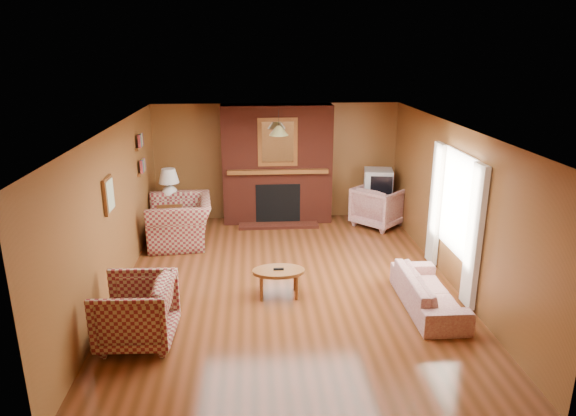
{
  "coord_description": "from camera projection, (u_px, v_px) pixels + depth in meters",
  "views": [
    {
      "loc": [
        -0.5,
        -7.18,
        3.49
      ],
      "look_at": [
        0.05,
        0.6,
        1.03
      ],
      "focal_mm": 32.0,
      "sensor_mm": 36.0,
      "label": 1
    }
  ],
  "objects": [
    {
      "name": "floor",
      "position": [
        287.0,
        283.0,
        7.91
      ],
      "size": [
        6.5,
        6.5,
        0.0
      ],
      "primitive_type": "plane",
      "color": "#4E2810",
      "rests_on": "ground"
    },
    {
      "name": "wall_right",
      "position": [
        453.0,
        206.0,
        7.72
      ],
      "size": [
        0.0,
        6.5,
        6.5
      ],
      "primitive_type": "plane",
      "rotation": [
        1.57,
        0.0,
        -1.57
      ],
      "color": "brown",
      "rests_on": "floor"
    },
    {
      "name": "bookshelf",
      "position": [
        142.0,
        154.0,
        9.05
      ],
      "size": [
        0.09,
        0.55,
        0.71
      ],
      "color": "brown",
      "rests_on": "wall_left"
    },
    {
      "name": "wall_back",
      "position": [
        277.0,
        162.0,
        10.64
      ],
      "size": [
        6.5,
        0.0,
        6.5
      ],
      "primitive_type": "plane",
      "rotation": [
        1.57,
        0.0,
        0.0
      ],
      "color": "brown",
      "rests_on": "floor"
    },
    {
      "name": "crt_tv",
      "position": [
        378.0,
        182.0,
        10.45
      ],
      "size": [
        0.65,
        0.64,
        0.52
      ],
      "color": "#B1B4B9",
      "rests_on": "tv_stand"
    },
    {
      "name": "side_table",
      "position": [
        172.0,
        217.0,
        10.0
      ],
      "size": [
        0.5,
        0.5,
        0.63
      ],
      "primitive_type": "cube",
      "rotation": [
        0.0,
        0.0,
        0.05
      ],
      "color": "brown",
      "rests_on": "floor"
    },
    {
      "name": "tv_stand",
      "position": [
        377.0,
        208.0,
        10.62
      ],
      "size": [
        0.56,
        0.51,
        0.59
      ],
      "primitive_type": "cube",
      "rotation": [
        0.0,
        0.0,
        -0.03
      ],
      "color": "black",
      "rests_on": "floor"
    },
    {
      "name": "ceiling",
      "position": [
        287.0,
        128.0,
        7.19
      ],
      "size": [
        6.5,
        6.5,
        0.0
      ],
      "primitive_type": "plane",
      "rotation": [
        3.14,
        0.0,
        0.0
      ],
      "color": "silver",
      "rests_on": "wall_back"
    },
    {
      "name": "coffee_table",
      "position": [
        279.0,
        273.0,
        7.42
      ],
      "size": [
        0.76,
        0.47,
        0.43
      ],
      "color": "brown",
      "rests_on": "floor"
    },
    {
      "name": "table_lamp",
      "position": [
        169.0,
        183.0,
        9.8
      ],
      "size": [
        0.39,
        0.39,
        0.64
      ],
      "color": "silver",
      "rests_on": "side_table"
    },
    {
      "name": "window_right",
      "position": [
        454.0,
        214.0,
        7.55
      ],
      "size": [
        0.1,
        1.85,
        2.0
      ],
      "color": "beige",
      "rests_on": "wall_right"
    },
    {
      "name": "floral_armchair",
      "position": [
        379.0,
        206.0,
        10.35
      ],
      "size": [
        1.24,
        1.24,
        0.81
      ],
      "primitive_type": "imported",
      "rotation": [
        0.0,
        0.0,
        2.32
      ],
      "color": "#C8B29B",
      "rests_on": "floor"
    },
    {
      "name": "fireplace",
      "position": [
        277.0,
        165.0,
        10.39
      ],
      "size": [
        2.2,
        0.82,
        2.4
      ],
      "color": "#531D12",
      "rests_on": "floor"
    },
    {
      "name": "plaid_armchair",
      "position": [
        136.0,
        312.0,
        6.22
      ],
      "size": [
        0.94,
        0.91,
        0.83
      ],
      "primitive_type": "imported",
      "rotation": [
        0.0,
        0.0,
        -1.61
      ],
      "color": "maroon",
      "rests_on": "floor"
    },
    {
      "name": "pendant_light",
      "position": [
        279.0,
        130.0,
        9.5
      ],
      "size": [
        0.36,
        0.36,
        0.48
      ],
      "color": "black",
      "rests_on": "ceiling"
    },
    {
      "name": "plaid_loveseat",
      "position": [
        180.0,
        221.0,
        9.43
      ],
      "size": [
        1.26,
        1.4,
        0.84
      ],
      "primitive_type": "imported",
      "rotation": [
        0.0,
        0.0,
        -1.47
      ],
      "color": "maroon",
      "rests_on": "floor"
    },
    {
      "name": "botanical_print",
      "position": [
        109.0,
        195.0,
        6.99
      ],
      "size": [
        0.05,
        0.4,
        0.5
      ],
      "color": "brown",
      "rests_on": "wall_left"
    },
    {
      "name": "wall_left",
      "position": [
        114.0,
        213.0,
        7.38
      ],
      "size": [
        0.0,
        6.5,
        6.5
      ],
      "primitive_type": "plane",
      "rotation": [
        1.57,
        0.0,
        1.57
      ],
      "color": "brown",
      "rests_on": "floor"
    },
    {
      "name": "floral_sofa",
      "position": [
        429.0,
        292.0,
        7.11
      ],
      "size": [
        0.65,
        1.66,
        0.48
      ],
      "primitive_type": "imported",
      "rotation": [
        0.0,
        0.0,
        1.57
      ],
      "color": "#C8B29B",
      "rests_on": "floor"
    },
    {
      "name": "wall_front",
      "position": [
        313.0,
        322.0,
        4.46
      ],
      "size": [
        6.5,
        0.0,
        6.5
      ],
      "primitive_type": "plane",
      "rotation": [
        -1.57,
        0.0,
        0.0
      ],
      "color": "brown",
      "rests_on": "floor"
    }
  ]
}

